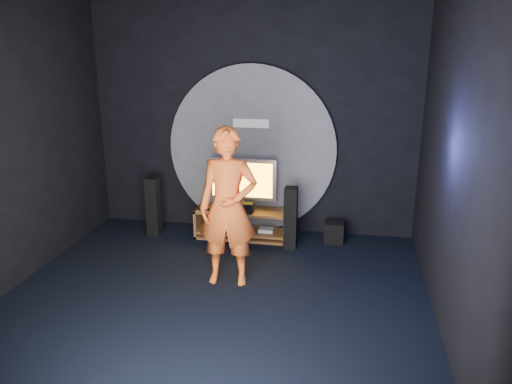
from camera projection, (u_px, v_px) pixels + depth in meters
The scene contains 13 objects.
floor at pixel (212, 303), 5.77m from camera, with size 5.00×5.00×0.00m, color black.
back_wall at pixel (252, 120), 7.62m from camera, with size 5.00×0.04×3.50m, color black.
front_wall at pixel (90, 247), 2.92m from camera, with size 5.00×0.04×3.50m, color black.
right_wall at pixel (456, 165), 4.83m from camera, with size 0.04×5.00×3.50m, color black.
wall_disc_panel at pixel (252, 150), 7.70m from camera, with size 2.60×0.11×2.60m.
media_console at pixel (242, 225), 7.66m from camera, with size 1.41×0.45×0.45m.
tv at pixel (242, 182), 7.53m from camera, with size 1.04×0.22×0.78m.
center_speaker at pixel (240, 207), 7.45m from camera, with size 0.40×0.15×0.15m, color black.
remote at pixel (204, 209), 7.57m from camera, with size 0.18×0.05×0.02m, color black.
tower_speaker_left at pixel (153, 207), 7.71m from camera, with size 0.18×0.20×0.92m, color black.
tower_speaker_right at pixel (291, 218), 7.20m from camera, with size 0.18×0.20×0.92m, color black.
subwoofer at pixel (334, 232), 7.50m from camera, with size 0.29×0.29×0.32m, color black.
player at pixel (228, 207), 6.03m from camera, with size 0.71×0.47×1.96m, color orange.
Camera 1 is at (1.45, -4.98, 2.90)m, focal length 35.00 mm.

